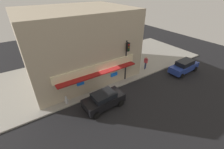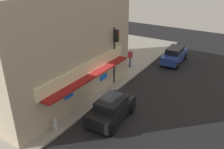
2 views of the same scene
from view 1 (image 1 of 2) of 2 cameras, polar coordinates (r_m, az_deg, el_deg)
The scene contains 9 objects.
ground_plane at distance 17.30m, azimuth -0.03°, elevation -5.83°, with size 52.09×52.09×0.00m, color black.
sidewalk at distance 21.38m, azimuth -8.22°, elevation 1.81°, with size 34.73×11.09×0.14m, color gray.
corner_building at distance 19.48m, azimuth -12.77°, elevation 11.49°, with size 12.43×10.56×7.97m.
traffic_light at distance 17.50m, azimuth 5.50°, elevation 7.02°, with size 0.32×0.58×4.93m.
fire_hydrant at distance 15.77m, azimuth -16.79°, elevation -9.09°, with size 0.49×0.25×0.86m.
trash_can at distance 16.59m, azimuth -20.24°, elevation -7.36°, with size 0.59×0.59×0.91m, color #2D2D2D.
pedestrian at distance 21.32m, azimuth 12.54°, elevation 4.50°, with size 0.49×0.52×1.82m.
parked_car_blue at distance 22.52m, azimuth 25.43°, elevation 2.81°, with size 4.60×2.04×1.69m.
parked_car_black at distance 14.74m, azimuth -3.09°, elevation -9.39°, with size 4.07×2.20×1.58m.
Camera 1 is at (-7.62, -11.60, 10.33)m, focal length 24.37 mm.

